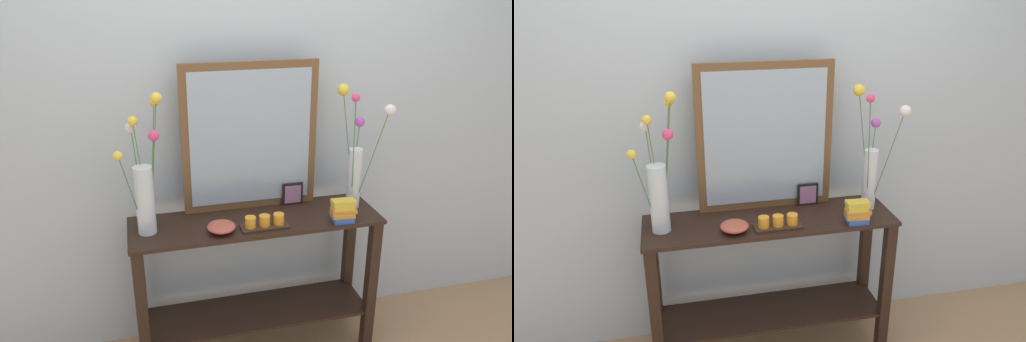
% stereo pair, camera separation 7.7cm
% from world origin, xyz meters
% --- Properties ---
extents(wall_back, '(6.40, 0.08, 2.70)m').
position_xyz_m(wall_back, '(0.00, 0.31, 1.35)').
color(wall_back, '#B2BCC1').
rests_on(wall_back, ground).
extents(console_table, '(1.32, 0.38, 0.84)m').
position_xyz_m(console_table, '(0.00, 0.00, 0.52)').
color(console_table, black).
rests_on(console_table, ground).
extents(mirror_leaning, '(0.73, 0.03, 0.80)m').
position_xyz_m(mirror_leaning, '(0.01, 0.16, 1.24)').
color(mirror_leaning, brown).
rests_on(mirror_leaning, console_table).
extents(tall_vase_left, '(0.24, 0.23, 0.69)m').
position_xyz_m(tall_vase_left, '(-0.55, 0.00, 1.09)').
color(tall_vase_left, silver).
rests_on(tall_vase_left, console_table).
extents(vase_right, '(0.23, 0.28, 0.67)m').
position_xyz_m(vase_right, '(0.56, 0.02, 1.12)').
color(vase_right, silver).
rests_on(vase_right, console_table).
extents(candle_tray, '(0.24, 0.09, 0.07)m').
position_xyz_m(candle_tray, '(0.02, -0.10, 0.87)').
color(candle_tray, '#382316').
rests_on(candle_tray, console_table).
extents(picture_frame_small, '(0.12, 0.01, 0.13)m').
position_xyz_m(picture_frame_small, '(0.24, 0.13, 0.90)').
color(picture_frame_small, black).
rests_on(picture_frame_small, console_table).
extents(decorative_bowl, '(0.14, 0.14, 0.05)m').
position_xyz_m(decorative_bowl, '(-0.20, -0.10, 0.87)').
color(decorative_bowl, '#B24C38').
rests_on(decorative_bowl, console_table).
extents(book_stack, '(0.14, 0.09, 0.12)m').
position_xyz_m(book_stack, '(0.43, -0.13, 0.90)').
color(book_stack, '#2D519E').
rests_on(book_stack, console_table).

